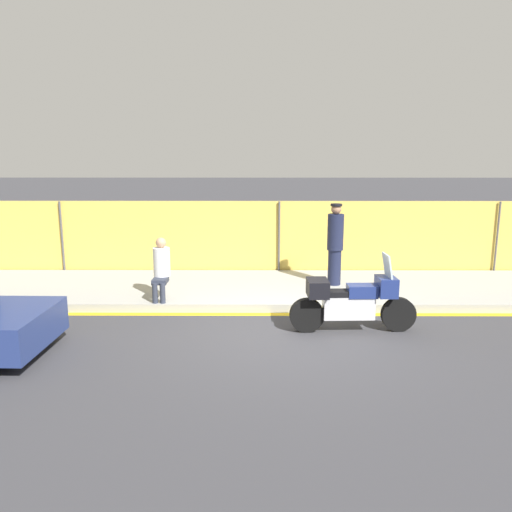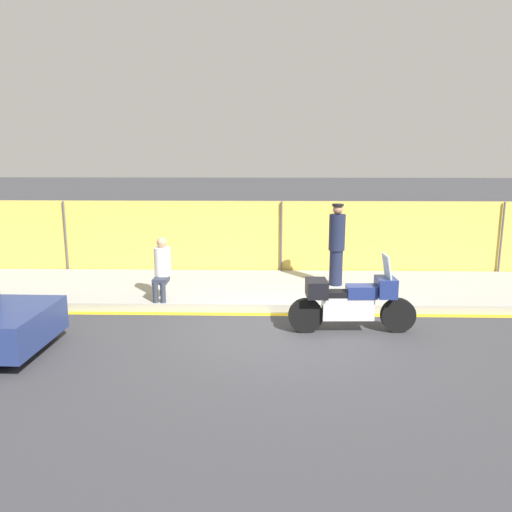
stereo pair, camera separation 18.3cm
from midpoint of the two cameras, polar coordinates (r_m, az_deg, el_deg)
name	(u,v)px [view 1 (the left image)]	position (r m, az deg, el deg)	size (l,w,h in m)	color
ground_plane	(288,333)	(9.01, 3.08, -8.82)	(120.00, 120.00, 0.00)	#38383D
sidewalk	(281,289)	(11.53, 2.45, -3.78)	(41.49, 3.04, 0.17)	#9E9E99
curb_paint_stripe	(285,314)	(10.02, 2.79, -6.68)	(41.49, 0.18, 0.01)	gold
storefront_fence	(279,239)	(12.91, 2.23, 1.95)	(39.42, 0.17, 1.96)	gold
motorcycle	(352,301)	(9.07, 10.35, -5.08)	(2.28, 0.54, 1.42)	black
officer_standing	(335,243)	(11.50, 8.58, 1.42)	(0.37, 0.37, 1.87)	#191E38
person_seated_on_curb	(161,265)	(10.51, -11.28, -1.04)	(0.35, 0.65, 1.28)	#2D3342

